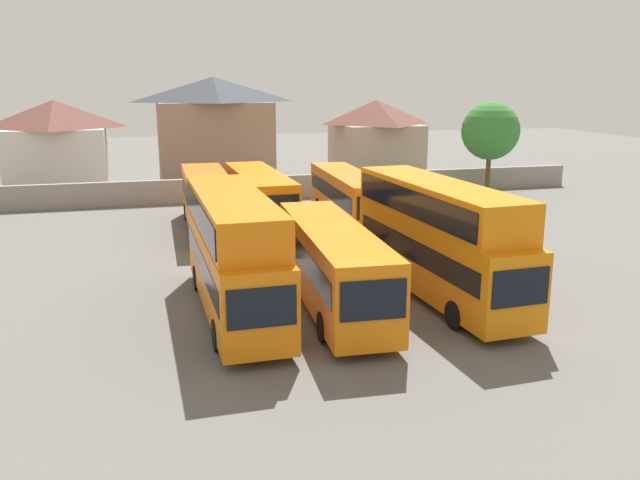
# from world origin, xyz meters

# --- Properties ---
(ground) EXTENTS (140.00, 140.00, 0.00)m
(ground) POSITION_xyz_m (0.00, 18.00, 0.00)
(ground) COLOR #605E5B
(depot_boundary_wall) EXTENTS (56.00, 0.50, 1.80)m
(depot_boundary_wall) POSITION_xyz_m (0.00, 25.55, 0.90)
(depot_boundary_wall) COLOR gray
(depot_boundary_wall) RESTS_ON ground
(bus_1) EXTENTS (2.76, 11.37, 4.78)m
(bus_1) POSITION_xyz_m (-4.20, 0.45, 2.70)
(bus_1) COLOR orange
(bus_1) RESTS_ON ground
(bus_2) EXTENTS (3.12, 11.73, 3.34)m
(bus_2) POSITION_xyz_m (-0.24, 0.12, 1.92)
(bus_2) COLOR orange
(bus_2) RESTS_ON ground
(bus_3) EXTENTS (3.15, 11.90, 4.92)m
(bus_3) POSITION_xyz_m (4.43, 0.32, 2.77)
(bus_3) COLOR orange
(bus_3) RESTS_ON ground
(bus_4) EXTENTS (2.77, 11.40, 3.48)m
(bus_4) POSITION_xyz_m (-3.74, 15.71, 1.99)
(bus_4) COLOR orange
(bus_4) RESTS_ON ground
(bus_5) EXTENTS (2.83, 11.36, 3.50)m
(bus_5) POSITION_xyz_m (-0.53, 15.66, 2.00)
(bus_5) COLOR orange
(bus_5) RESTS_ON ground
(bus_6) EXTENTS (3.00, 11.93, 3.29)m
(bus_6) POSITION_xyz_m (5.17, 15.20, 1.89)
(bus_6) COLOR orange
(bus_6) RESTS_ON ground
(house_terrace_left) EXTENTS (8.04, 7.06, 7.52)m
(house_terrace_left) POSITION_xyz_m (-14.12, 32.93, 3.84)
(house_terrace_left) COLOR silver
(house_terrace_left) RESTS_ON ground
(house_terrace_centre) EXTENTS (10.20, 6.92, 9.34)m
(house_terrace_centre) POSITION_xyz_m (-1.16, 34.59, 4.75)
(house_terrace_centre) COLOR #9E7A60
(house_terrace_centre) RESTS_ON ground
(house_terrace_right) EXTENTS (7.47, 8.05, 7.29)m
(house_terrace_right) POSITION_xyz_m (13.62, 33.74, 3.72)
(house_terrace_right) COLOR tan
(house_terrace_right) RESTS_ON ground
(tree_left_of_lot) EXTENTS (4.65, 4.65, 7.40)m
(tree_left_of_lot) POSITION_xyz_m (19.72, 23.55, 5.06)
(tree_left_of_lot) COLOR brown
(tree_left_of_lot) RESTS_ON ground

